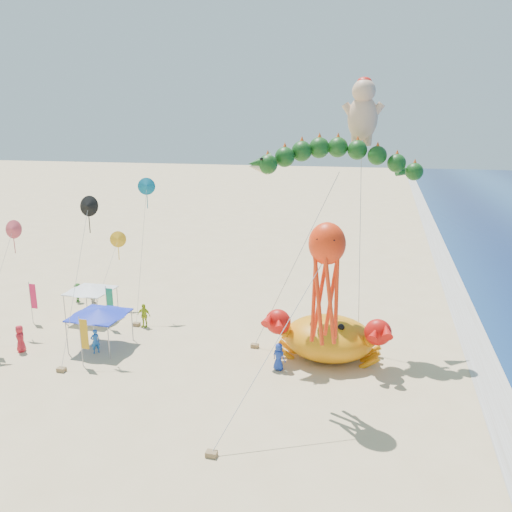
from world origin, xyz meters
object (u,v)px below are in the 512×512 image
Objects in this scene: canopy_white at (90,288)px; cherub_kite at (363,111)px; dragon_kite at (337,164)px; octopus_kite at (326,274)px; canopy_blue at (99,312)px; crab_inflatable at (328,337)px.

cherub_kite is at bearing 5.75° from canopy_white.
canopy_white is at bearing -179.71° from dragon_kite.
octopus_kite reaches higher than canopy_blue.
crab_inflatable is at bearing -87.22° from dragon_kite.
crab_inflatable is at bearing 8.10° from canopy_blue.
octopus_kite is at bearing -86.89° from dragon_kite.
dragon_kite is 20.44m from canopy_white.
crab_inflatable reaches higher than canopy_white.
crab_inflatable is 14.95m from canopy_blue.
crab_inflatable is 0.78× the size of octopus_kite.
cherub_kite reaches higher than octopus_kite.
canopy_white is (-18.18, 2.22, 0.97)m from crab_inflatable.
canopy_blue is 5.50m from canopy_white.
octopus_kite is (0.31, -5.55, 5.72)m from crab_inflatable.
canopy_white is (-3.41, 4.32, -0.00)m from canopy_blue.
cherub_kite reaches higher than canopy_white.
octopus_kite is 16.19m from canopy_blue.
cherub_kite is 21.37m from canopy_blue.
canopy_blue is (-15.96, -6.27, -12.75)m from cherub_kite.
crab_inflatable is 14.39m from cherub_kite.
canopy_blue is at bearing -171.90° from crab_inflatable.
crab_inflatable is 18.34m from canopy_white.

